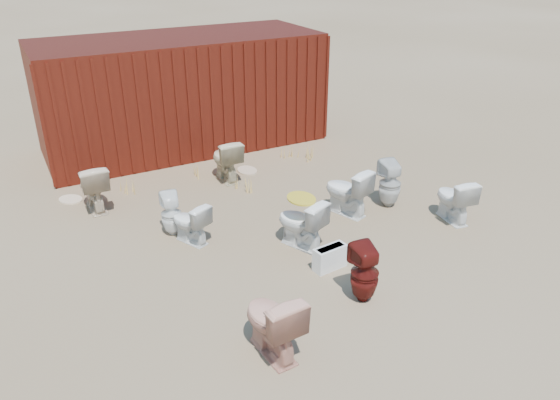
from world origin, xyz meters
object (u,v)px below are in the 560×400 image
toilet_back_a (171,214)px  toilet_back_beige_right (226,160)px  shipping_container (182,92)px  toilet_front_e (454,199)px  toilet_back_e (390,184)px  toilet_front_c (347,191)px  toilet_front_pink (272,322)px  toilet_back_yellowlid (301,223)px  toilet_front_maroon (365,273)px  toilet_back_beige_left (93,187)px  toilet_front_a (190,223)px  loose_tank (330,258)px

toilet_back_a → toilet_back_beige_right: 2.26m
shipping_container → toilet_back_a: shipping_container is taller
toilet_front_e → toilet_back_e: bearing=-48.0°
toilet_back_a → toilet_back_beige_right: size_ratio=0.85×
toilet_front_c → toilet_back_e: 0.84m
toilet_front_pink → toilet_front_c: (2.72, 2.49, -0.01)m
toilet_back_a → toilet_back_e: (3.69, -0.82, 0.07)m
shipping_container → toilet_back_yellowlid: (0.05, -5.18, -0.80)m
shipping_container → toilet_front_maroon: bearing=-89.2°
shipping_container → toilet_back_yellowlid: 5.24m
toilet_front_pink → toilet_back_a: (-0.14, 3.21, -0.07)m
toilet_front_c → toilet_back_a: toilet_front_c is taller
shipping_container → toilet_back_beige_right: 2.43m
toilet_front_maroon → toilet_back_beige_right: toilet_back_beige_right is taller
shipping_container → toilet_back_e: bearing=-65.8°
toilet_front_maroon → toilet_back_beige_left: size_ratio=0.96×
toilet_back_e → toilet_back_yellowlid: bearing=21.1°
toilet_front_a → toilet_front_pink: (-0.03, -2.83, 0.10)m
toilet_back_a → loose_tank: toilet_back_a is taller
toilet_back_a → toilet_back_beige_left: (-0.91, 1.49, 0.07)m
shipping_container → toilet_back_beige_right: (0.04, -2.30, -0.78)m
toilet_front_e → loose_tank: 2.64m
toilet_front_maroon → toilet_back_e: 2.88m
toilet_front_maroon → toilet_back_yellowlid: 1.57m
shipping_container → loose_tank: bearing=-88.9°
shipping_container → toilet_front_c: shipping_container is taller
toilet_back_e → loose_tank: toilet_back_e is taller
toilet_front_maroon → loose_tank: bearing=-87.5°
toilet_front_pink → toilet_front_e: size_ratio=1.12×
toilet_front_e → toilet_back_e: toilet_back_e is taller
toilet_front_a → loose_tank: (1.51, -1.66, -0.16)m
shipping_container → toilet_back_beige_right: bearing=-89.1°
toilet_front_pink → toilet_front_maroon: 1.56m
toilet_front_a → toilet_back_a: (-0.18, 0.38, 0.02)m
toilet_front_pink → loose_tank: bearing=-146.6°
shipping_container → toilet_back_yellowlid: shipping_container is taller
toilet_front_pink → toilet_back_a: bearing=-91.3°
toilet_back_beige_left → toilet_back_beige_right: bearing=-178.1°
toilet_front_e → toilet_back_a: 4.64m
toilet_front_pink → toilet_front_c: 3.69m
toilet_back_e → toilet_front_a: bearing=1.0°
toilet_back_beige_left → toilet_back_beige_right: (2.51, 0.09, -0.01)m
toilet_back_beige_left → loose_tank: size_ratio=1.70×
toilet_front_pink → toilet_back_beige_left: 4.82m
toilet_back_a → toilet_back_beige_right: bearing=-128.2°
shipping_container → toilet_front_e: shipping_container is taller
toilet_back_a → toilet_back_beige_left: 1.75m
toilet_front_pink → toilet_back_beige_right: (1.47, 4.79, -0.01)m
toilet_front_pink → toilet_back_e: size_ratio=1.02×
toilet_front_maroon → toilet_back_e: bearing=-131.0°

